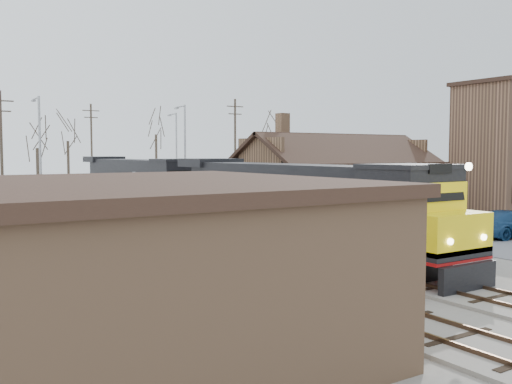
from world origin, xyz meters
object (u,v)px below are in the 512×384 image
at_px(locomotive_trailing, 142,185).
at_px(parked_car, 512,224).
at_px(depot, 336,186).
at_px(locomotive_lead, 301,205).
at_px(signal_tower, 500,151).

xyz_separation_m(locomotive_trailing, parked_car, (13.63, -23.44, -1.60)).
distance_m(locomotive_trailing, parked_car, 27.16).
bearing_deg(depot, locomotive_lead, -136.78).
relative_size(signal_tower, locomotive_trailing, 0.50).
bearing_deg(depot, parked_car, -83.23).
bearing_deg(locomotive_trailing, depot, -38.83).
distance_m(depot, locomotive_trailing, 15.39).
relative_size(depot, signal_tower, 1.48).
relative_size(locomotive_trailing, parked_car, 3.72).
bearing_deg(depot, signal_tower, -33.97).
distance_m(depot, locomotive_lead, 16.45).
xyz_separation_m(signal_tower, parked_car, (-8.76, -6.79, -4.27)).
relative_size(depot, locomotive_trailing, 0.74).
bearing_deg(parked_car, locomotive_trailing, 39.91).
height_order(signal_tower, locomotive_lead, signal_tower).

